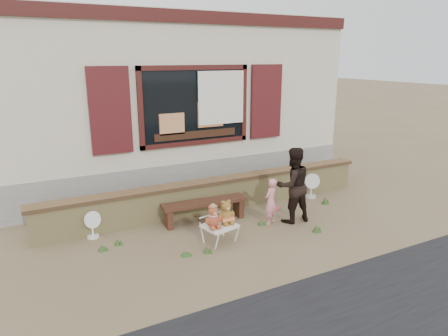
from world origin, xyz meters
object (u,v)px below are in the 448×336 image
folding_chair (220,227)px  adult (293,185)px  teddy_bear_left (213,216)px  teddy_bear_right (226,211)px  bench (205,206)px  child (271,201)px

folding_chair → adult: (1.64, 0.19, 0.44)m
teddy_bear_left → adult: bearing=-6.3°
teddy_bear_right → adult: (1.50, 0.16, 0.20)m
teddy_bear_right → teddy_bear_left: bearing=-180.0°
folding_chair → teddy_bear_right: teddy_bear_right is taller
teddy_bear_right → adult: bearing=-7.4°
teddy_bear_left → teddy_bear_right: bearing=0.0°
folding_chair → bench: bearing=67.7°
adult → folding_chair: bearing=10.4°
folding_chair → child: size_ratio=0.69×
folding_chair → adult: adult is taller
bench → child: 1.26m
bench → folding_chair: bearing=-95.1°
bench → child: (1.07, -0.66, 0.14)m
teddy_bear_left → adult: 1.80m
folding_chair → teddy_bear_right: 0.28m
teddy_bear_right → child: (1.08, 0.24, -0.08)m
bench → child: child is taller
bench → adult: (1.49, -0.75, 0.42)m
child → folding_chair: bearing=-12.8°
bench → teddy_bear_left: size_ratio=4.17×
folding_chair → child: 1.25m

